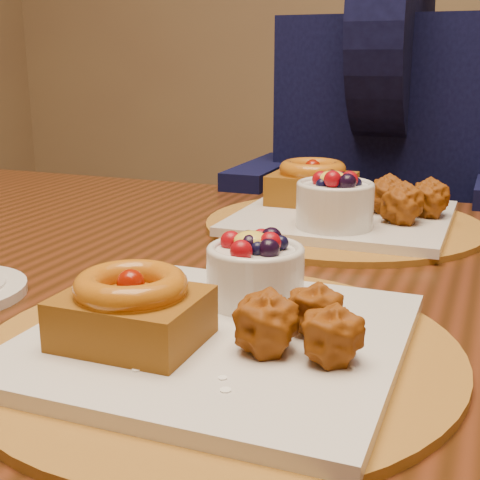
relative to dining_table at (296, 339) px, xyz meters
name	(u,v)px	position (x,y,z in m)	size (l,w,h in m)	color
dining_table	(296,339)	(0.00, 0.00, 0.00)	(1.60, 0.90, 0.76)	black
place_setting_near	(218,324)	(0.00, -0.22, 0.10)	(0.38, 0.38, 0.08)	brown
place_setting_far	(341,208)	(0.00, 0.21, 0.11)	(0.38, 0.38, 0.09)	brown
chair_far	(398,287)	(0.00, 0.82, -0.21)	(0.53, 0.53, 0.85)	black
diner	(389,117)	(-0.01, 0.65, 0.19)	(0.50, 0.48, 0.82)	black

